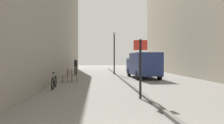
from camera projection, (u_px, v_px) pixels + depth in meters
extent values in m
plane|color=gray|center=(104.00, 83.00, 14.98)|extent=(80.00, 80.00, 0.00)
cube|color=#615F5B|center=(126.00, 82.00, 15.10)|extent=(0.16, 40.00, 0.12)
cylinder|color=black|center=(75.00, 71.00, 22.63)|extent=(0.13, 0.13, 0.84)
cylinder|color=black|center=(77.00, 71.00, 22.61)|extent=(0.13, 0.13, 0.84)
cube|color=black|center=(76.00, 64.00, 22.61)|extent=(0.26, 0.23, 0.72)
cylinder|color=black|center=(75.00, 63.00, 22.61)|extent=(0.10, 0.10, 0.61)
cylinder|color=black|center=(77.00, 63.00, 22.59)|extent=(0.10, 0.10, 0.61)
sphere|color=tan|center=(76.00, 59.00, 22.60)|extent=(0.23, 0.23, 0.23)
cube|color=navy|center=(145.00, 64.00, 17.94)|extent=(2.18, 3.78, 1.93)
cube|color=navy|center=(138.00, 66.00, 20.50)|extent=(2.10, 1.52, 1.45)
cube|color=black|center=(137.00, 62.00, 20.99)|extent=(1.72, 0.10, 0.64)
cylinder|color=black|center=(129.00, 72.00, 20.26)|extent=(0.25, 0.81, 0.80)
cylinder|color=black|center=(147.00, 72.00, 20.47)|extent=(0.25, 0.81, 0.80)
cylinder|color=black|center=(138.00, 75.00, 16.70)|extent=(0.25, 0.81, 0.80)
cylinder|color=black|center=(160.00, 75.00, 16.91)|extent=(0.25, 0.81, 0.80)
cylinder|color=black|center=(140.00, 69.00, 8.95)|extent=(0.10, 0.10, 2.60)
cube|color=red|center=(140.00, 45.00, 8.93)|extent=(0.60, 0.09, 0.44)
cylinder|color=black|center=(114.00, 54.00, 23.03)|extent=(0.14, 0.14, 4.50)
sphere|color=beige|center=(114.00, 33.00, 22.99)|extent=(0.28, 0.28, 0.28)
torus|color=black|center=(55.00, 81.00, 12.55)|extent=(0.09, 0.72, 0.72)
torus|color=black|center=(53.00, 84.00, 11.51)|extent=(0.09, 0.72, 0.72)
cylinder|color=#335138|center=(54.00, 80.00, 12.03)|extent=(0.09, 0.95, 0.05)
cylinder|color=#335138|center=(53.00, 76.00, 11.83)|extent=(0.04, 0.04, 0.40)
cube|color=black|center=(53.00, 73.00, 11.83)|extent=(0.11, 0.24, 0.06)
cylinder|color=brown|center=(63.00, 79.00, 15.11)|extent=(0.04, 0.04, 0.45)
cylinder|color=brown|center=(62.00, 79.00, 15.46)|extent=(0.04, 0.04, 0.45)
cylinder|color=brown|center=(68.00, 79.00, 15.24)|extent=(0.04, 0.04, 0.45)
cylinder|color=brown|center=(67.00, 79.00, 15.59)|extent=(0.04, 0.04, 0.45)
cube|color=brown|center=(65.00, 76.00, 15.35)|extent=(0.55, 0.55, 0.04)
cube|color=brown|center=(68.00, 72.00, 15.41)|extent=(0.17, 0.43, 0.45)
cylinder|color=brown|center=(77.00, 78.00, 15.94)|extent=(0.04, 0.04, 0.45)
cylinder|color=brown|center=(77.00, 79.00, 15.57)|extent=(0.04, 0.04, 0.45)
cylinder|color=brown|center=(72.00, 78.00, 15.91)|extent=(0.04, 0.04, 0.45)
cylinder|color=brown|center=(72.00, 79.00, 15.54)|extent=(0.04, 0.04, 0.45)
cube|color=brown|center=(74.00, 75.00, 15.73)|extent=(0.44, 0.44, 0.04)
cube|color=brown|center=(72.00, 72.00, 15.72)|extent=(0.04, 0.44, 0.45)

